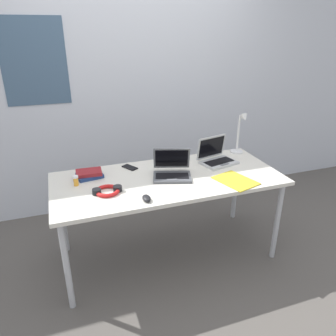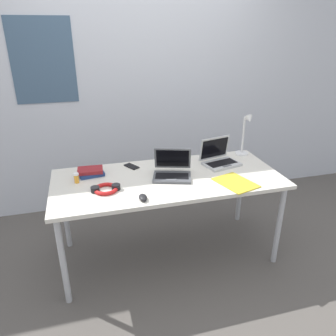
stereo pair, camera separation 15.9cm
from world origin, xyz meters
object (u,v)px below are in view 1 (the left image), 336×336
laptop_mid_desk (217,158)px  computer_mouse (147,198)px  desk_lamp (240,134)px  laptop_front_right (172,171)px  pill_bottle (76,181)px  cell_phone (130,167)px  headphones (107,191)px  book_stack (89,174)px  paper_folder_near_mouse (235,181)px

laptop_mid_desk → computer_mouse: size_ratio=3.56×
desk_lamp → laptop_front_right: desk_lamp is taller
pill_bottle → cell_phone: bearing=22.9°
computer_mouse → headphones: size_ratio=0.45×
headphones → book_stack: 0.32m
laptop_mid_desk → book_stack: size_ratio=1.60×
cell_phone → pill_bottle: 0.49m
computer_mouse → book_stack: 0.61m
laptop_mid_desk → computer_mouse: laptop_mid_desk is taller
laptop_front_right → pill_bottle: laptop_front_right is taller
computer_mouse → book_stack: size_ratio=0.45×
cell_phone → computer_mouse: bearing=-121.8°
computer_mouse → cell_phone: 0.59m
laptop_mid_desk → book_stack: laptop_mid_desk is taller
laptop_front_right → cell_phone: bearing=136.3°
headphones → paper_folder_near_mouse: headphones is taller
computer_mouse → pill_bottle: size_ratio=1.22×
desk_lamp → laptop_front_right: 0.82m
desk_lamp → laptop_front_right: size_ratio=1.10×
headphones → pill_bottle: size_ratio=2.71×
pill_bottle → paper_folder_near_mouse: pill_bottle is taller
cell_phone → paper_folder_near_mouse: 0.88m
desk_lamp → paper_folder_near_mouse: (-0.33, -0.51, -0.19)m
computer_mouse → paper_folder_near_mouse: computer_mouse is taller
laptop_front_right → headphones: 0.55m
cell_phone → headphones: 0.46m
headphones → pill_bottle: (-0.20, 0.19, 0.03)m
laptop_mid_desk → cell_phone: bearing=170.0°
desk_lamp → cell_phone: size_ratio=2.94×
laptop_front_right → cell_phone: size_ratio=2.69×
laptop_front_right → headphones: bearing=-168.1°
pill_bottle → book_stack: 0.16m
headphones → book_stack: size_ratio=1.00×
headphones → cell_phone: bearing=56.7°
laptop_mid_desk → book_stack: bearing=177.2°
laptop_mid_desk → computer_mouse: 0.89m
book_stack → paper_folder_near_mouse: (1.06, -0.44, -0.02)m
headphones → pill_bottle: pill_bottle is taller
cell_phone → book_stack: (-0.34, -0.08, 0.02)m
desk_lamp → laptop_mid_desk: 0.36m
pill_bottle → headphones: bearing=-43.5°
laptop_mid_desk → headphones: laptop_mid_desk is taller
laptop_front_right → book_stack: bearing=162.9°
laptop_front_right → pill_bottle: size_ratio=4.62×
desk_lamp → computer_mouse: (-1.06, -0.58, -0.18)m
book_stack → paper_folder_near_mouse: size_ratio=0.69×
laptop_front_right → pill_bottle: (-0.74, 0.08, -0.00)m
desk_lamp → pill_bottle: (-1.50, -0.19, -0.16)m
desk_lamp → pill_bottle: size_ratio=5.07×
computer_mouse → desk_lamp: bearing=29.1°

